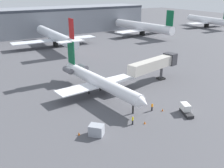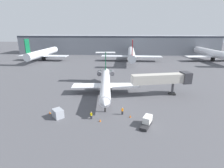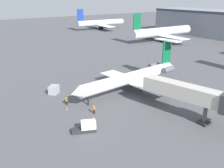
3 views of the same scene
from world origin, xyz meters
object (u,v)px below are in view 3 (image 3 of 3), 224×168
(regional_jet, at_px, (133,77))
(baggage_tug_lead, at_px, (86,127))
(jet_bridge, at_px, (193,94))
(traffic_cone_mid, at_px, (93,118))
(parked_airliner_west_mid, at_px, (162,32))
(parked_airliner_west_end, at_px, (101,23))
(ground_crew_loader, at_px, (94,109))
(traffic_cone_far, at_px, (67,108))
(ground_crew_marshaller, at_px, (67,101))
(cargo_container_uld, at_px, (54,90))
(traffic_cone_near, at_px, (56,88))

(regional_jet, height_order, baggage_tug_lead, regional_jet)
(jet_bridge, height_order, baggage_tug_lead, jet_bridge)
(traffic_cone_mid, relative_size, parked_airliner_west_mid, 0.02)
(jet_bridge, distance_m, parked_airliner_west_end, 123.95)
(jet_bridge, height_order, ground_crew_loader, jet_bridge)
(baggage_tug_lead, height_order, traffic_cone_far, baggage_tug_lead)
(traffic_cone_far, bearing_deg, ground_crew_marshaller, 153.43)
(traffic_cone_far, bearing_deg, baggage_tug_lead, -5.90)
(cargo_container_uld, distance_m, traffic_cone_near, 3.03)
(jet_bridge, bearing_deg, parked_airliner_west_end, 154.70)
(ground_crew_marshaller, distance_m, traffic_cone_mid, 8.47)
(ground_crew_marshaller, bearing_deg, parked_airliner_west_end, 143.79)
(traffic_cone_far, height_order, parked_airliner_west_mid, parked_airliner_west_mid)
(jet_bridge, relative_size, ground_crew_loader, 10.28)
(regional_jet, height_order, traffic_cone_far, regional_jet)
(regional_jet, bearing_deg, traffic_cone_far, -88.42)
(cargo_container_uld, bearing_deg, parked_airliner_west_end, 141.64)
(regional_jet, distance_m, parked_airliner_west_mid, 68.13)
(ground_crew_marshaller, distance_m, baggage_tug_lead, 11.70)
(ground_crew_marshaller, relative_size, ground_crew_loader, 1.00)
(baggage_tug_lead, xyz_separation_m, traffic_cone_near, (-21.40, 3.84, -0.56))
(regional_jet, height_order, traffic_cone_mid, regional_jet)
(ground_crew_loader, distance_m, traffic_cone_mid, 2.22)
(ground_crew_loader, xyz_separation_m, traffic_cone_far, (-4.62, -3.47, -0.58))
(cargo_container_uld, height_order, traffic_cone_mid, cargo_container_uld)
(parked_airliner_west_end, height_order, parked_airliner_west_mid, parked_airliner_west_mid)
(parked_airliner_west_end, bearing_deg, traffic_cone_mid, -33.44)
(traffic_cone_mid, distance_m, parked_airliner_west_end, 122.04)
(ground_crew_loader, bearing_deg, jet_bridge, 47.25)
(regional_jet, height_order, traffic_cone_near, regional_jet)
(ground_crew_loader, xyz_separation_m, baggage_tug_lead, (4.89, -4.45, -0.02))
(traffic_cone_near, bearing_deg, baggage_tug_lead, -10.18)
(ground_crew_loader, bearing_deg, parked_airliner_west_mid, 125.37)
(traffic_cone_near, height_order, traffic_cone_mid, same)
(regional_jet, xyz_separation_m, cargo_container_uld, (-8.90, -15.99, -2.48))
(traffic_cone_near, bearing_deg, ground_crew_marshaller, -10.63)
(traffic_cone_mid, bearing_deg, ground_crew_marshaller, -171.93)
(traffic_cone_mid, xyz_separation_m, traffic_cone_far, (-6.35, -2.19, 0.00))
(regional_jet, bearing_deg, ground_crew_loader, -69.74)
(baggage_tug_lead, bearing_deg, traffic_cone_far, 174.10)
(ground_crew_loader, distance_m, traffic_cone_far, 5.81)
(cargo_container_uld, bearing_deg, traffic_cone_near, 148.12)
(ground_crew_marshaller, xyz_separation_m, parked_airliner_west_end, (-93.42, 68.41, 3.24))
(ground_crew_loader, bearing_deg, parked_airliner_west_end, 146.61)
(traffic_cone_mid, height_order, parked_airliner_west_mid, parked_airliner_west_mid)
(regional_jet, bearing_deg, cargo_container_uld, -119.09)
(traffic_cone_near, bearing_deg, traffic_cone_mid, -2.09)
(regional_jet, distance_m, jet_bridge, 17.18)
(traffic_cone_near, height_order, parked_airliner_west_end, parked_airliner_west_end)
(cargo_container_uld, xyz_separation_m, traffic_cone_mid, (15.72, 0.90, -0.66))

